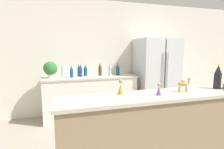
{
  "coord_description": "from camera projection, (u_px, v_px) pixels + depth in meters",
  "views": [
    {
      "loc": [
        -0.98,
        -1.26,
        1.45
      ],
      "look_at": [
        -0.2,
        1.37,
        1.06
      ],
      "focal_mm": 28.0,
      "sensor_mm": 36.0,
      "label": 1
    }
  ],
  "objects": [
    {
      "name": "wall_back",
      "position": [
        104.0,
        57.0,
        4.09
      ],
      "size": [
        8.0,
        0.06,
        2.55
      ],
      "color": "silver",
      "rests_on": "ground_plane"
    },
    {
      "name": "back_counter",
      "position": [
        91.0,
        96.0,
        3.79
      ],
      "size": [
        1.95,
        0.63,
        0.89
      ],
      "color": "silver",
      "rests_on": "ground_plane"
    },
    {
      "name": "refrigerator",
      "position": [
        156.0,
        76.0,
        4.09
      ],
      "size": [
        0.91,
        0.75,
        1.7
      ],
      "color": "silver",
      "rests_on": "ground_plane"
    },
    {
      "name": "bar_counter",
      "position": [
        158.0,
        137.0,
        1.94
      ],
      "size": [
        2.18,
        0.45,
        0.98
      ],
      "color": "#8C7256",
      "rests_on": "ground_plane"
    },
    {
      "name": "potted_plant",
      "position": [
        50.0,
        69.0,
        3.43
      ],
      "size": [
        0.27,
        0.27,
        0.33
      ],
      "color": "silver",
      "rests_on": "back_counter"
    },
    {
      "name": "paper_towel_roll",
      "position": [
        64.0,
        72.0,
        3.55
      ],
      "size": [
        0.1,
        0.1,
        0.24
      ],
      "color": "white",
      "rests_on": "back_counter"
    },
    {
      "name": "back_bottle_0",
      "position": [
        100.0,
        69.0,
        3.8
      ],
      "size": [
        0.08,
        0.08,
        0.28
      ],
      "color": "brown",
      "rests_on": "back_counter"
    },
    {
      "name": "back_bottle_1",
      "position": [
        118.0,
        69.0,
        3.87
      ],
      "size": [
        0.08,
        0.08,
        0.28
      ],
      "color": "navy",
      "rests_on": "back_counter"
    },
    {
      "name": "back_bottle_2",
      "position": [
        86.0,
        70.0,
        3.76
      ],
      "size": [
        0.08,
        0.08,
        0.25
      ],
      "color": "navy",
      "rests_on": "back_counter"
    },
    {
      "name": "back_bottle_3",
      "position": [
        81.0,
        71.0,
        3.63
      ],
      "size": [
        0.06,
        0.06,
        0.27
      ],
      "color": "navy",
      "rests_on": "back_counter"
    },
    {
      "name": "back_bottle_4",
      "position": [
        110.0,
        69.0,
        3.76
      ],
      "size": [
        0.06,
        0.06,
        0.31
      ],
      "color": "#B2B7BC",
      "rests_on": "back_counter"
    },
    {
      "name": "back_bottle_5",
      "position": [
        79.0,
        70.0,
        3.73
      ],
      "size": [
        0.06,
        0.06,
        0.26
      ],
      "color": "navy",
      "rests_on": "back_counter"
    },
    {
      "name": "back_bottle_6",
      "position": [
        72.0,
        72.0,
        3.51
      ],
      "size": [
        0.07,
        0.07,
        0.25
      ],
      "color": "navy",
      "rests_on": "back_counter"
    },
    {
      "name": "wine_bottle",
      "position": [
        218.0,
        77.0,
        2.12
      ],
      "size": [
        0.08,
        0.08,
        0.3
      ],
      "color": "black",
      "rests_on": "bar_counter"
    },
    {
      "name": "camel_figurine",
      "position": [
        184.0,
        83.0,
        1.95
      ],
      "size": [
        0.14,
        0.1,
        0.17
      ],
      "color": "tan",
      "rests_on": "bar_counter"
    },
    {
      "name": "wise_man_figurine_blue",
      "position": [
        159.0,
        90.0,
        1.82
      ],
      "size": [
        0.06,
        0.06,
        0.13
      ],
      "color": "#6B4784",
      "rests_on": "bar_counter"
    },
    {
      "name": "wise_man_figurine_crimson",
      "position": [
        121.0,
        88.0,
        1.86
      ],
      "size": [
        0.07,
        0.07,
        0.16
      ],
      "color": "#B28933",
      "rests_on": "bar_counter"
    }
  ]
}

